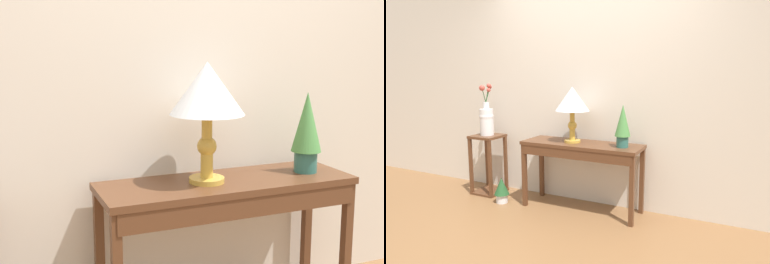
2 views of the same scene
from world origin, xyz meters
TOP-DOWN VIEW (x-y plane):
  - ground_plane at (0.00, 0.00)m, footprint 12.00×12.00m
  - back_wall_with_art at (0.00, 1.40)m, footprint 9.00×0.10m
  - console_table at (-0.01, 1.07)m, footprint 1.29×0.42m
  - table_lamp at (-0.12, 1.10)m, footprint 0.36×0.36m
  - potted_plant_on_console at (0.44, 1.08)m, footprint 0.16×0.16m
  - pedestal_stand_left at (-1.28, 1.09)m, footprint 0.34×0.34m
  - flower_vase_tall at (-1.28, 1.09)m, footprint 0.17×0.18m
  - potted_plant_floor at (-0.92, 0.88)m, footprint 0.17×0.17m

SIDE VIEW (x-z plane):
  - ground_plane at x=0.00m, z-range -0.01..0.00m
  - potted_plant_floor at x=-0.92m, z-range 0.02..0.31m
  - pedestal_stand_left at x=-1.28m, z-range 0.00..0.73m
  - console_table at x=-0.01m, z-range 0.27..1.01m
  - flower_vase_tall at x=-1.28m, z-range 0.63..1.25m
  - potted_plant_on_console at x=0.44m, z-range 0.76..1.19m
  - table_lamp at x=-0.12m, z-range 0.89..1.47m
  - back_wall_with_art at x=0.00m, z-range 0.00..2.80m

